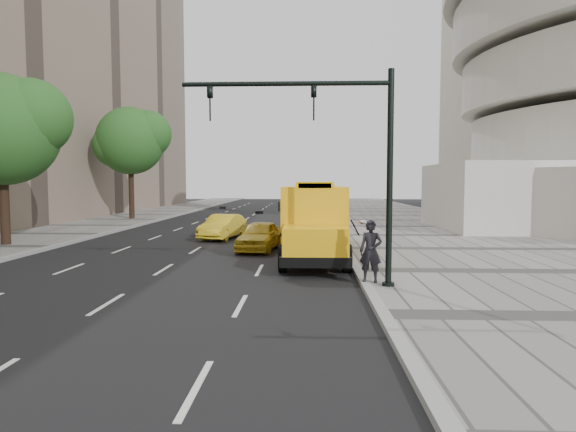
{
  "coord_description": "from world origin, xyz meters",
  "views": [
    {
      "loc": [
        4.2,
        -22.14,
        3.17
      ],
      "look_at": [
        3.5,
        -4.0,
        1.9
      ],
      "focal_mm": 30.0,
      "sensor_mm": 36.0,
      "label": 1
    }
  ],
  "objects_px": {
    "school_bus": "(313,214)",
    "traffic_signal": "(341,150)",
    "taxi_near": "(259,236)",
    "taxi_far": "(223,227)",
    "tree_b": "(3,128)",
    "tree_c": "(132,140)",
    "pedestrian": "(371,251)"
  },
  "relations": [
    {
      "from": "school_bus",
      "to": "traffic_signal",
      "type": "distance_m",
      "value": 8.09
    },
    {
      "from": "taxi_near",
      "to": "taxi_far",
      "type": "height_order",
      "value": "taxi_near"
    },
    {
      "from": "tree_b",
      "to": "traffic_signal",
      "type": "height_order",
      "value": "tree_b"
    },
    {
      "from": "tree_c",
      "to": "pedestrian",
      "type": "height_order",
      "value": "tree_c"
    },
    {
      "from": "pedestrian",
      "to": "taxi_far",
      "type": "bearing_deg",
      "value": 138.12
    },
    {
      "from": "tree_c",
      "to": "school_bus",
      "type": "height_order",
      "value": "tree_c"
    },
    {
      "from": "tree_b",
      "to": "school_bus",
      "type": "bearing_deg",
      "value": -4.2
    },
    {
      "from": "traffic_signal",
      "to": "tree_b",
      "type": "bearing_deg",
      "value": 150.53
    },
    {
      "from": "pedestrian",
      "to": "tree_b",
      "type": "bearing_deg",
      "value": 173.05
    },
    {
      "from": "tree_b",
      "to": "tree_c",
      "type": "bearing_deg",
      "value": 89.99
    },
    {
      "from": "taxi_far",
      "to": "tree_c",
      "type": "bearing_deg",
      "value": 139.51
    },
    {
      "from": "tree_b",
      "to": "traffic_signal",
      "type": "relative_size",
      "value": 1.31
    },
    {
      "from": "tree_b",
      "to": "taxi_far",
      "type": "relative_size",
      "value": 2.04
    },
    {
      "from": "tree_c",
      "to": "taxi_far",
      "type": "height_order",
      "value": "tree_c"
    },
    {
      "from": "pedestrian",
      "to": "traffic_signal",
      "type": "xyz_separation_m",
      "value": [
        -0.96,
        -0.52,
        3.0
      ]
    },
    {
      "from": "tree_c",
      "to": "traffic_signal",
      "type": "height_order",
      "value": "tree_c"
    },
    {
      "from": "school_bus",
      "to": "taxi_far",
      "type": "height_order",
      "value": "school_bus"
    },
    {
      "from": "tree_c",
      "to": "pedestrian",
      "type": "relative_size",
      "value": 5.0
    },
    {
      "from": "tree_c",
      "to": "pedestrian",
      "type": "bearing_deg",
      "value": -56.84
    },
    {
      "from": "tree_c",
      "to": "taxi_near",
      "type": "relative_size",
      "value": 2.34
    },
    {
      "from": "tree_b",
      "to": "tree_c",
      "type": "height_order",
      "value": "tree_c"
    },
    {
      "from": "tree_b",
      "to": "school_bus",
      "type": "xyz_separation_m",
      "value": [
        14.9,
        -1.09,
        -4.0
      ]
    },
    {
      "from": "school_bus",
      "to": "tree_c",
      "type": "bearing_deg",
      "value": 129.42
    },
    {
      "from": "tree_c",
      "to": "traffic_signal",
      "type": "distance_m",
      "value": 30.29
    },
    {
      "from": "tree_c",
      "to": "school_bus",
      "type": "distance_m",
      "value": 23.97
    },
    {
      "from": "pedestrian",
      "to": "traffic_signal",
      "type": "relative_size",
      "value": 0.29
    },
    {
      "from": "tree_b",
      "to": "taxi_far",
      "type": "height_order",
      "value": "tree_b"
    },
    {
      "from": "pedestrian",
      "to": "taxi_near",
      "type": "bearing_deg",
      "value": 137.73
    },
    {
      "from": "taxi_far",
      "to": "tree_b",
      "type": "bearing_deg",
      "value": -145.7
    },
    {
      "from": "taxi_near",
      "to": "taxi_far",
      "type": "bearing_deg",
      "value": 126.71
    },
    {
      "from": "tree_c",
      "to": "traffic_signal",
      "type": "xyz_separation_m",
      "value": [
        15.59,
        -25.84,
        -2.58
      ]
    },
    {
      "from": "school_bus",
      "to": "pedestrian",
      "type": "distance_m",
      "value": 7.41
    }
  ]
}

